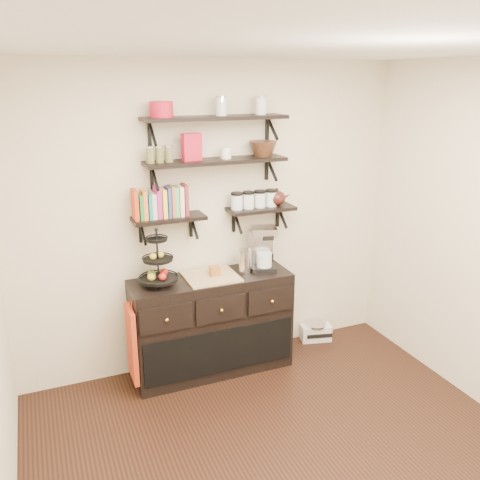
% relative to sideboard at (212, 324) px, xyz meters
% --- Properties ---
extents(ceiling, '(3.50, 3.50, 0.02)m').
position_rel_sideboard_xyz_m(ceiling, '(0.10, -1.51, 2.25)').
color(ceiling, white).
rests_on(ceiling, back_wall).
extents(back_wall, '(3.50, 0.02, 2.70)m').
position_rel_sideboard_xyz_m(back_wall, '(0.10, 0.24, 0.90)').
color(back_wall, beige).
rests_on(back_wall, ground).
extents(shelf_top, '(1.20, 0.27, 0.23)m').
position_rel_sideboard_xyz_m(shelf_top, '(0.10, 0.10, 1.78)').
color(shelf_top, black).
rests_on(shelf_top, back_wall).
extents(shelf_mid, '(1.20, 0.27, 0.23)m').
position_rel_sideboard_xyz_m(shelf_mid, '(0.10, 0.10, 1.43)').
color(shelf_mid, black).
rests_on(shelf_mid, back_wall).
extents(shelf_low_left, '(0.60, 0.25, 0.23)m').
position_rel_sideboard_xyz_m(shelf_low_left, '(-0.32, 0.12, 0.98)').
color(shelf_low_left, black).
rests_on(shelf_low_left, back_wall).
extents(shelf_low_right, '(0.60, 0.25, 0.23)m').
position_rel_sideboard_xyz_m(shelf_low_right, '(0.52, 0.12, 0.98)').
color(shelf_low_right, black).
rests_on(shelf_low_right, back_wall).
extents(cookbooks, '(0.43, 0.15, 0.26)m').
position_rel_sideboard_xyz_m(cookbooks, '(-0.37, 0.12, 1.11)').
color(cookbooks, '#BE3A17').
rests_on(cookbooks, shelf_low_left).
extents(glass_canisters, '(0.43, 0.10, 0.13)m').
position_rel_sideboard_xyz_m(glass_canisters, '(0.45, 0.12, 1.06)').
color(glass_canisters, silver).
rests_on(glass_canisters, shelf_low_right).
extents(sideboard, '(1.40, 0.50, 0.92)m').
position_rel_sideboard_xyz_m(sideboard, '(0.00, 0.00, 0.00)').
color(sideboard, black).
rests_on(sideboard, floor).
extents(fruit_stand, '(0.32, 0.32, 0.47)m').
position_rel_sideboard_xyz_m(fruit_stand, '(-0.45, 0.00, 0.61)').
color(fruit_stand, black).
rests_on(fruit_stand, sideboard).
extents(candle, '(0.08, 0.08, 0.08)m').
position_rel_sideboard_xyz_m(candle, '(0.03, 0.00, 0.50)').
color(candle, '#935722').
rests_on(candle, sideboard).
extents(coffee_maker, '(0.26, 0.26, 0.40)m').
position_rel_sideboard_xyz_m(coffee_maker, '(0.49, 0.03, 0.64)').
color(coffee_maker, black).
rests_on(coffee_maker, sideboard).
extents(thermal_carafe, '(0.11, 0.11, 0.22)m').
position_rel_sideboard_xyz_m(thermal_carafe, '(0.31, -0.02, 0.56)').
color(thermal_carafe, silver).
rests_on(thermal_carafe, sideboard).
extents(apron, '(0.04, 0.28, 0.64)m').
position_rel_sideboard_xyz_m(apron, '(-0.73, -0.10, 0.01)').
color(apron, '#B22F13').
rests_on(apron, sideboard).
extents(radio, '(0.33, 0.24, 0.18)m').
position_rel_sideboard_xyz_m(radio, '(1.15, 0.11, -0.36)').
color(radio, silver).
rests_on(radio, floor).
extents(recipe_box, '(0.17, 0.09, 0.22)m').
position_rel_sideboard_xyz_m(recipe_box, '(-0.11, 0.10, 1.56)').
color(recipe_box, red).
rests_on(recipe_box, shelf_mid).
extents(walnut_bowl, '(0.24, 0.24, 0.13)m').
position_rel_sideboard_xyz_m(walnut_bowl, '(0.53, 0.10, 1.51)').
color(walnut_bowl, black).
rests_on(walnut_bowl, shelf_mid).
extents(ramekins, '(0.09, 0.09, 0.10)m').
position_rel_sideboard_xyz_m(ramekins, '(0.18, 0.10, 1.50)').
color(ramekins, white).
rests_on(ramekins, shelf_mid).
extents(teapot, '(0.22, 0.17, 0.16)m').
position_rel_sideboard_xyz_m(teapot, '(0.67, 0.12, 1.08)').
color(teapot, '#361510').
rests_on(teapot, shelf_low_right).
extents(red_pot, '(0.18, 0.18, 0.12)m').
position_rel_sideboard_xyz_m(red_pot, '(-0.35, 0.10, 1.86)').
color(red_pot, red).
rests_on(red_pot, shelf_top).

